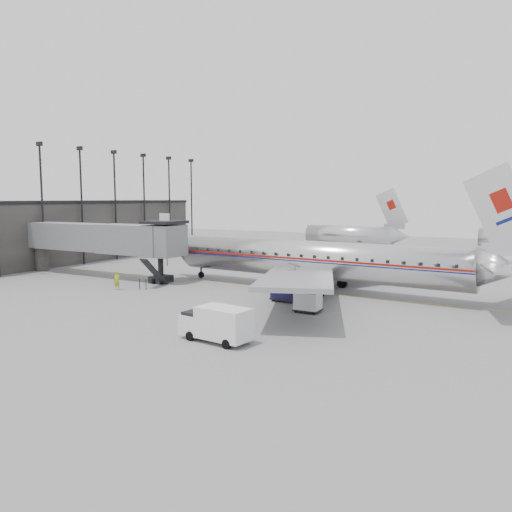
{
  "coord_description": "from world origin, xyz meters",
  "views": [
    {
      "loc": [
        23.71,
        -36.07,
        8.64
      ],
      "look_at": [
        1.15,
        4.92,
        3.2
      ],
      "focal_mm": 35.0,
      "sensor_mm": 36.0,
      "label": 1
    }
  ],
  "objects": [
    {
      "name": "ground",
      "position": [
        0.0,
        0.0,
        0.0
      ],
      "size": [
        160.0,
        160.0,
        0.0
      ],
      "primitive_type": "plane",
      "color": "slate",
      "rests_on": "ground"
    },
    {
      "name": "baggage_cart_white",
      "position": [
        9.21,
        -1.54,
        0.81
      ],
      "size": [
        1.94,
        1.48,
        1.52
      ],
      "rotation": [
        0.0,
        0.0,
        -0.01
      ],
      "color": "silver",
      "rests_on": "ground"
    },
    {
      "name": "jet_bridge",
      "position": [
        -16.66,
        3.67,
        4.18
      ],
      "size": [
        21.0,
        6.2,
        7.1
      ],
      "color": "#57595C",
      "rests_on": "ground"
    },
    {
      "name": "terminal",
      "position": [
        -34.0,
        10.0,
        4.0
      ],
      "size": [
        12.0,
        46.0,
        8.0
      ],
      "primitive_type": "cube",
      "color": "#322F2E",
      "rests_on": "ground"
    },
    {
      "name": "airliner",
      "position": [
        6.72,
        7.24,
        2.87
      ],
      "size": [
        36.12,
        33.4,
        11.42
      ],
      "rotation": [
        0.0,
        0.0,
        -0.06
      ],
      "color": "silver",
      "rests_on": "ground"
    },
    {
      "name": "apron_line",
      "position": [
        3.0,
        6.0,
        0.01
      ],
      "size": [
        60.0,
        0.15,
        0.01
      ],
      "primitive_type": "cube",
      "rotation": [
        0.0,
        0.0,
        1.57
      ],
      "color": "gold",
      "rests_on": "ground"
    },
    {
      "name": "floodlight_masts",
      "position": [
        -27.5,
        13.0,
        8.36
      ],
      "size": [
        0.9,
        42.25,
        15.25
      ],
      "color": "black",
      "rests_on": "ground"
    },
    {
      "name": "distant_aircraft_near",
      "position": [
        -1.79,
        42.0,
        2.73
      ],
      "size": [
        16.39,
        3.2,
        10.26
      ],
      "color": "silver",
      "rests_on": "ground"
    },
    {
      "name": "ramp_worker",
      "position": [
        -10.29,
        -1.64,
        0.89
      ],
      "size": [
        0.71,
        0.52,
        1.79
      ],
      "primitive_type": "imported",
      "rotation": [
        0.0,
        0.0,
        0.14
      ],
      "color": "#A0BC16",
      "rests_on": "ground"
    },
    {
      "name": "service_van",
      "position": [
        7.4,
        -11.44,
        1.14
      ],
      "size": [
        4.77,
        2.31,
        2.16
      ],
      "rotation": [
        0.0,
        0.0,
        -0.12
      ],
      "color": "silver",
      "rests_on": "ground"
    },
    {
      "name": "baggage_cart_navy",
      "position": [
        6.0,
        1.38,
        0.95
      ],
      "size": [
        2.42,
        1.93,
        1.79
      ],
      "rotation": [
        0.0,
        0.0,
        -0.09
      ],
      "color": "#100E39",
      "rests_on": "ground"
    }
  ]
}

